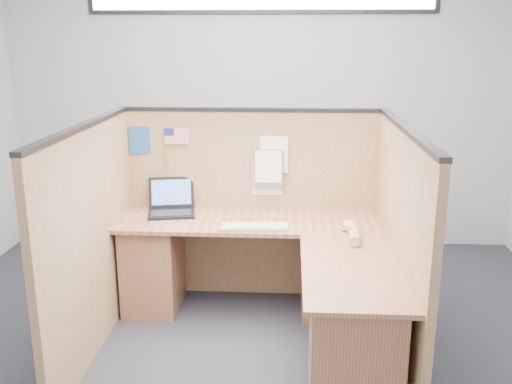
# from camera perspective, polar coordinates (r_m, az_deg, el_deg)

# --- Properties ---
(floor) EXTENTS (5.00, 5.00, 0.00)m
(floor) POSITION_cam_1_polar(r_m,az_deg,el_deg) (3.95, -1.36, -16.04)
(floor) COLOR #21232F
(floor) RESTS_ON ground
(wall_back) EXTENTS (5.00, 0.00, 5.00)m
(wall_back) POSITION_cam_1_polar(r_m,az_deg,el_deg) (5.66, 0.50, 8.64)
(wall_back) COLOR #ADAFB3
(wall_back) RESTS_ON floor
(wall_front) EXTENTS (5.00, 0.00, 5.00)m
(wall_front) POSITION_cam_1_polar(r_m,az_deg,el_deg) (1.33, -10.29, -14.62)
(wall_front) COLOR #ADAFB3
(wall_front) RESTS_ON floor
(cubicle_partitions) EXTENTS (2.06, 1.83, 1.53)m
(cubicle_partitions) POSITION_cam_1_polar(r_m,az_deg,el_deg) (4.02, -0.91, -3.42)
(cubicle_partitions) COLOR brown
(cubicle_partitions) RESTS_ON floor
(l_desk) EXTENTS (1.95, 1.75, 0.73)m
(l_desk) POSITION_cam_1_polar(r_m,az_deg,el_deg) (4.01, 1.60, -9.20)
(l_desk) COLOR brown
(l_desk) RESTS_ON floor
(laptop) EXTENTS (0.39, 0.39, 0.25)m
(laptop) POSITION_cam_1_polar(r_m,az_deg,el_deg) (4.48, -8.29, -1.24)
(laptop) COLOR black
(laptop) RESTS_ON l_desk
(keyboard) EXTENTS (0.49, 0.20, 0.03)m
(keyboard) POSITION_cam_1_polar(r_m,az_deg,el_deg) (4.06, -0.16, -3.52)
(keyboard) COLOR gray
(keyboard) RESTS_ON l_desk
(mouse) EXTENTS (0.13, 0.10, 0.05)m
(mouse) POSITION_cam_1_polar(r_m,az_deg,el_deg) (4.08, 9.30, -3.56)
(mouse) COLOR silver
(mouse) RESTS_ON l_desk
(hand_forearm) EXTENTS (0.11, 0.39, 0.08)m
(hand_forearm) POSITION_cam_1_polar(r_m,az_deg,el_deg) (3.94, 9.66, -4.01)
(hand_forearm) COLOR tan
(hand_forearm) RESTS_ON l_desk
(blue_poster) EXTENTS (0.16, 0.02, 0.22)m
(blue_poster) POSITION_cam_1_polar(r_m,az_deg,el_deg) (4.56, -11.54, 5.08)
(blue_poster) COLOR #1E4D8A
(blue_poster) RESTS_ON cubicle_partitions
(american_flag) EXTENTS (0.20, 0.01, 0.34)m
(american_flag) POSITION_cam_1_polar(r_m,az_deg,el_deg) (4.48, -8.22, 5.41)
(american_flag) COLOR olive
(american_flag) RESTS_ON cubicle_partitions
(file_holder) EXTENTS (0.23, 0.05, 0.30)m
(file_holder) POSITION_cam_1_polar(r_m,az_deg,el_deg) (4.42, 1.26, 2.40)
(file_holder) COLOR slate
(file_holder) RESTS_ON cubicle_partitions
(paper_left) EXTENTS (0.22, 0.02, 0.29)m
(paper_left) POSITION_cam_1_polar(r_m,az_deg,el_deg) (4.42, 1.77, 3.78)
(paper_left) COLOR white
(paper_left) RESTS_ON cubicle_partitions
(paper_right) EXTENTS (0.24, 0.01, 0.30)m
(paper_right) POSITION_cam_1_polar(r_m,az_deg,el_deg) (4.46, 1.15, 1.58)
(paper_right) COLOR white
(paper_right) RESTS_ON cubicle_partitions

